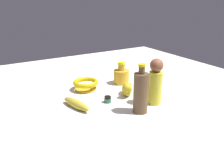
# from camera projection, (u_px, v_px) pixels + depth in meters

# --- Properties ---
(ground) EXTENTS (2.00, 2.00, 0.00)m
(ground) POSITION_uv_depth(u_px,v_px,m) (112.00, 99.00, 1.29)
(ground) COLOR silver
(bottle_tall) EXTENTS (0.07, 0.07, 0.24)m
(bottle_tall) POSITION_uv_depth(u_px,v_px,m) (141.00, 92.00, 1.11)
(bottle_tall) COLOR brown
(bottle_tall) RESTS_ON ground
(banana) EXTENTS (0.09, 0.19, 0.04)m
(banana) POSITION_uv_depth(u_px,v_px,m) (76.00, 104.00, 1.18)
(banana) COLOR gold
(banana) RESTS_ON ground
(cat_figurine) EXTENTS (0.11, 0.13, 0.09)m
(cat_figurine) POSITION_uv_depth(u_px,v_px,m) (127.00, 89.00, 1.32)
(cat_figurine) COLOR gold
(cat_figurine) RESTS_ON ground
(bowl) EXTENTS (0.15, 0.15, 0.06)m
(bowl) POSITION_uv_depth(u_px,v_px,m) (86.00, 84.00, 1.40)
(bowl) COLOR gold
(bowl) RESTS_ON ground
(person_figure_adult) EXTENTS (0.09, 0.09, 0.24)m
(person_figure_adult) POSITION_uv_depth(u_px,v_px,m) (155.00, 82.00, 1.20)
(person_figure_adult) COLOR gold
(person_figure_adult) RESTS_ON ground
(bottle_short) EXTENTS (0.09, 0.09, 0.14)m
(bottle_short) POSITION_uv_depth(u_px,v_px,m) (121.00, 76.00, 1.50)
(bottle_short) COLOR gold
(bottle_short) RESTS_ON ground
(nail_polish_jar) EXTENTS (0.04, 0.04, 0.03)m
(nail_polish_jar) POSITION_uv_depth(u_px,v_px,m) (108.00, 99.00, 1.24)
(nail_polish_jar) COLOR #2A5F3F
(nail_polish_jar) RESTS_ON ground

